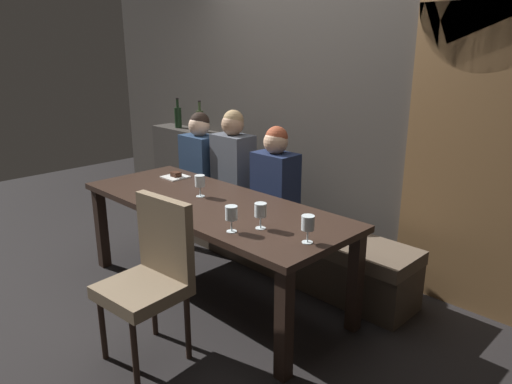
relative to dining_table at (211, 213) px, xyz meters
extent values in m
plane|color=black|center=(0.00, 0.00, -0.65)|extent=(9.00, 9.00, 0.00)
cube|color=#423D38|center=(0.00, 1.22, 0.85)|extent=(6.00, 0.12, 3.00)
cube|color=brown|center=(1.35, 1.15, 0.40)|extent=(0.90, 0.05, 2.10)
cube|color=#38342F|center=(-1.55, 1.04, -0.18)|extent=(1.10, 0.28, 0.95)
cube|color=black|center=(-1.03, -0.35, -0.30)|extent=(0.08, 0.08, 0.69)
cube|color=black|center=(1.03, -0.35, -0.30)|extent=(0.08, 0.08, 0.69)
cube|color=black|center=(-1.03, 0.35, -0.30)|extent=(0.08, 0.08, 0.69)
cube|color=black|center=(1.03, 0.35, -0.30)|extent=(0.08, 0.08, 0.69)
cube|color=#302119|center=(0.00, 0.00, 0.07)|extent=(2.20, 0.84, 0.04)
cube|color=#40352A|center=(0.00, 0.70, -0.48)|extent=(2.50, 0.40, 0.35)
cube|color=brown|center=(0.00, 0.70, -0.25)|extent=(2.50, 0.44, 0.10)
cylinder|color=#302119|center=(0.14, -0.98, -0.44)|extent=(0.04, 0.04, 0.42)
cylinder|color=#302119|center=(0.50, -0.98, -0.44)|extent=(0.04, 0.04, 0.42)
cylinder|color=#302119|center=(0.14, -0.62, -0.44)|extent=(0.04, 0.04, 0.42)
cylinder|color=#302119|center=(0.50, -0.62, -0.44)|extent=(0.04, 0.04, 0.42)
cube|color=#7F6B51|center=(0.32, -0.80, -0.19)|extent=(0.48, 0.48, 0.08)
cube|color=#7F6B51|center=(0.31, -0.61, 0.09)|extent=(0.44, 0.10, 0.48)
cube|color=navy|center=(-0.96, 0.68, 0.08)|extent=(0.36, 0.24, 0.56)
sphere|color=#DBB293|center=(-0.96, 0.68, 0.45)|extent=(0.20, 0.20, 0.20)
sphere|color=black|center=(-0.96, 0.69, 0.49)|extent=(0.18, 0.18, 0.18)
cube|color=#4C515B|center=(-0.55, 0.72, 0.11)|extent=(0.36, 0.24, 0.62)
sphere|color=tan|center=(-0.55, 0.72, 0.51)|extent=(0.20, 0.20, 0.20)
sphere|color=#9E7F56|center=(-0.55, 0.73, 0.54)|extent=(0.18, 0.18, 0.18)
cube|color=#192342|center=(-0.02, 0.71, 0.07)|extent=(0.36, 0.24, 0.54)
sphere|color=tan|center=(-0.02, 0.71, 0.43)|extent=(0.20, 0.20, 0.20)
sphere|color=brown|center=(-0.02, 0.72, 0.46)|extent=(0.18, 0.18, 0.18)
cylinder|color=black|center=(-1.77, 1.03, 0.41)|extent=(0.08, 0.08, 0.22)
cylinder|color=black|center=(-1.77, 1.03, 0.56)|extent=(0.03, 0.03, 0.09)
cylinder|color=black|center=(-1.77, 1.03, 0.62)|extent=(0.03, 0.03, 0.02)
cylinder|color=#384728|center=(-1.40, 1.03, 0.41)|extent=(0.08, 0.08, 0.22)
cylinder|color=#384728|center=(-1.40, 1.03, 0.56)|extent=(0.03, 0.03, 0.09)
cylinder|color=black|center=(-1.40, 1.03, 0.62)|extent=(0.03, 0.03, 0.02)
cylinder|color=silver|center=(-0.15, 0.03, 0.09)|extent=(0.06, 0.06, 0.00)
cylinder|color=silver|center=(-0.15, 0.03, 0.13)|extent=(0.01, 0.01, 0.07)
cylinder|color=silver|center=(-0.15, 0.03, 0.21)|extent=(0.08, 0.08, 0.08)
cylinder|color=silver|center=(0.54, -0.28, 0.09)|extent=(0.06, 0.06, 0.00)
cylinder|color=silver|center=(0.54, -0.28, 0.13)|extent=(0.01, 0.01, 0.07)
cylinder|color=silver|center=(0.54, -0.28, 0.21)|extent=(0.08, 0.08, 0.08)
cylinder|color=maroon|center=(0.54, -0.28, 0.18)|extent=(0.07, 0.07, 0.03)
cylinder|color=silver|center=(0.97, -0.09, 0.09)|extent=(0.06, 0.06, 0.00)
cylinder|color=silver|center=(0.97, -0.09, 0.13)|extent=(0.01, 0.01, 0.07)
cylinder|color=silver|center=(0.97, -0.09, 0.21)|extent=(0.08, 0.08, 0.08)
cylinder|color=gold|center=(0.97, -0.09, 0.19)|extent=(0.07, 0.07, 0.04)
cylinder|color=silver|center=(0.62, -0.12, 0.09)|extent=(0.06, 0.06, 0.00)
cylinder|color=silver|center=(0.62, -0.12, 0.13)|extent=(0.01, 0.01, 0.07)
cylinder|color=silver|center=(0.62, -0.12, 0.21)|extent=(0.08, 0.08, 0.08)
cylinder|color=gold|center=(0.62, -0.12, 0.19)|extent=(0.07, 0.07, 0.03)
cube|color=white|center=(-0.72, 0.21, 0.09)|extent=(0.19, 0.19, 0.01)
cube|color=#381E14|center=(-0.71, 0.21, 0.12)|extent=(0.08, 0.06, 0.04)
camera|label=1|loc=(2.54, -2.09, 1.17)|focal=33.47mm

